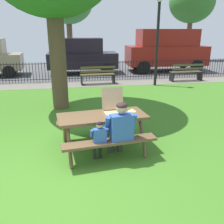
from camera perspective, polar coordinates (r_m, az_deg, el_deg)
ground at (r=6.38m, az=-12.58°, el=-4.26°), size 28.00×12.37×0.02m
cobblestone_walkway at (r=11.63m, az=-11.60°, el=6.24°), size 28.00×1.40×0.01m
street_asphalt at (r=15.82m, az=-11.29°, el=9.48°), size 28.00×7.12×0.01m
picnic_table_foreground at (r=5.06m, az=-2.29°, el=-2.55°), size 1.95×1.67×0.79m
pizza_box_open at (r=5.06m, az=0.58°, el=0.69°), size 0.50×0.57×0.50m
pizza_slice_on_table at (r=5.22m, az=4.61°, el=0.19°), size 0.22×0.30×0.02m
adult_at_table at (r=4.65m, az=1.88°, el=-3.74°), size 0.63×0.62×1.19m
child_at_table at (r=4.57m, az=-3.05°, el=-6.02°), size 0.35×0.35×0.86m
iron_fence_streetside at (r=12.23m, az=-11.68°, el=9.21°), size 22.23×0.03×0.97m
park_bench_center at (r=11.48m, az=-3.33°, el=8.56°), size 1.62×0.54×0.85m
park_bench_right at (r=12.74m, az=16.97°, el=8.80°), size 1.61×0.50×0.85m
lamp_post_walkway at (r=11.21m, az=10.64°, el=17.88°), size 0.28×0.28×3.78m
parked_car_left at (r=14.42m, az=-6.89°, el=12.92°), size 3.94×1.91×1.98m
parked_car_center at (r=15.50m, az=12.53°, el=14.11°), size 4.76×2.19×2.46m
far_tree_midleft at (r=20.48m, az=-10.25°, el=24.15°), size 3.78×3.78×6.21m
far_tree_center at (r=22.89m, az=18.15°, el=23.14°), size 3.69×3.69×6.23m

